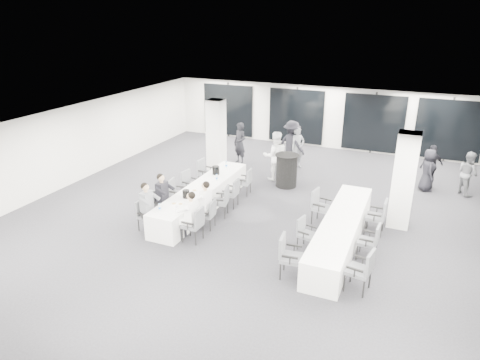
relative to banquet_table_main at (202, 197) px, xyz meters
The scene contains 42 objects.
room 3.00m from the banquet_table_main, 28.08° to the left, with size 14.04×16.04×2.84m.
column_left 3.76m from the banquet_table_main, 109.18° to the left, with size 0.60×0.60×2.80m, color silver.
column_right 6.03m from the banquet_table_main, 11.86° to the left, with size 0.60×0.60×2.80m, color silver.
banquet_table_main is the anchor object (origin of this frame).
banquet_table_side 4.52m from the banquet_table_main, ahead, with size 0.90×5.00×0.75m, color silver.
cocktail_table 3.43m from the banquet_table_main, 56.89° to the left, with size 0.85×0.85×1.18m.
chair_main_left_near 2.09m from the banquet_table_main, 113.31° to the right, with size 0.46×0.51×0.88m.
chair_main_left_second 1.41m from the banquet_table_main, 126.31° to the right, with size 0.50×0.54×0.90m.
chair_main_left_mid 0.88m from the banquet_table_main, 163.42° to the right, with size 0.52×0.56×0.93m.
chair_main_left_fourth 1.04m from the banquet_table_main, 143.93° to the left, with size 0.53×0.57×0.92m.
chair_main_left_far 1.93m from the banquet_table_main, 115.77° to the left, with size 0.54×0.59×0.98m.
chair_main_right_near 2.15m from the banquet_table_main, 67.05° to the right, with size 0.50×0.56×0.98m.
chair_main_right_second 1.42m from the banquet_table_main, 54.22° to the right, with size 0.46×0.51×0.86m.
chair_main_right_mid 0.89m from the banquet_table_main, 17.97° to the right, with size 0.58×0.61×0.96m.
chair_main_right_fourth 0.97m from the banquet_table_main, 29.48° to the left, with size 0.49×0.54×0.92m.
chair_main_right_far 1.78m from the banquet_table_main, 62.05° to the left, with size 0.49×0.54×0.91m.
chair_side_left_near 4.46m from the banquet_table_main, 35.35° to the right, with size 0.58×0.63×1.04m.
chair_side_left_mid 3.83m from the banquet_table_main, 17.66° to the right, with size 0.52×0.55×0.86m.
chair_side_left_far 3.67m from the banquet_table_main, ahead, with size 0.59×0.63×1.02m.
chair_side_right_near 5.88m from the banquet_table_main, 25.22° to the right, with size 0.60×0.64×1.03m.
chair_side_right_mid 5.41m from the banquet_table_main, 10.79° to the right, with size 0.50×0.56×0.95m.
chair_side_right_far 5.34m from the banquet_table_main, ahead, with size 0.53×0.59×1.03m.
seated_guest_a 2.08m from the banquet_table_main, 109.16° to the right, with size 0.50×0.38×1.44m.
seated_guest_b 1.39m from the banquet_table_main, 120.46° to the right, with size 0.50×0.38×1.44m.
seated_guest_c 2.13m from the banquet_table_main, 71.30° to the right, with size 0.50×0.38×1.44m.
seated_guest_d 1.40m from the banquet_table_main, 59.86° to the right, with size 0.50×0.38×1.44m.
standing_guest_a 5.24m from the banquet_table_main, 71.51° to the left, with size 0.69×0.56×1.90m, color slate.
standing_guest_b 3.63m from the banquet_table_main, 69.20° to the left, with size 1.01×0.61×2.08m, color white.
standing_guest_c 5.27m from the banquet_table_main, 74.76° to the left, with size 1.37×0.70×2.12m, color black.
standing_guest_d 8.21m from the banquet_table_main, 36.62° to the left, with size 1.03×0.57×1.74m, color black.
standing_guest_e 7.87m from the banquet_table_main, 34.48° to the left, with size 0.82×0.50×1.69m, color black.
standing_guest_g 4.62m from the banquet_table_main, 98.47° to the left, with size 0.71×0.57×1.95m, color black.
standing_guest_h 9.02m from the banquet_table_main, 30.87° to the left, with size 0.83×0.50×1.71m, color slate.
ice_bucket_near 1.10m from the banquet_table_main, 90.02° to the right, with size 0.21×0.21×0.24m, color black.
ice_bucket_far 1.26m from the banquet_table_main, 94.18° to the left, with size 0.25×0.25×0.28m, color black.
water_bottle_a 2.12m from the banquet_table_main, 95.95° to the right, with size 0.06×0.06×0.20m, color silver.
water_bottle_b 0.82m from the banquet_table_main, 72.96° to the left, with size 0.06×0.06×0.19m, color silver.
water_bottle_c 1.91m from the banquet_table_main, 90.76° to the left, with size 0.07×0.07×0.23m, color silver.
plate_a 1.57m from the banquet_table_main, 93.56° to the right, with size 0.20×0.20×0.03m.
plate_b 1.52m from the banquet_table_main, 86.25° to the right, with size 0.18×0.18×0.03m.
plate_c 0.58m from the banquet_table_main, 94.47° to the right, with size 0.19×0.19×0.03m.
wine_glass 2.03m from the banquet_table_main, 82.37° to the right, with size 0.07×0.07×0.19m.
Camera 1 is at (4.43, -11.16, 5.77)m, focal length 32.00 mm.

